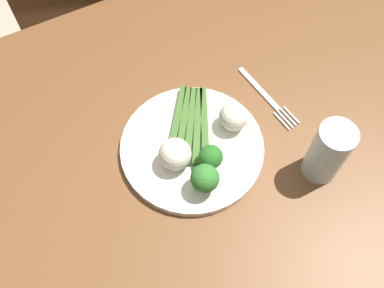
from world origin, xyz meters
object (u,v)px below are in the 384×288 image
Objects in this scene: dining_table at (187,188)px; water_glass at (328,152)px; broccoli_front_left at (205,178)px; cauliflower_outer_edge at (233,117)px; fork at (267,98)px; chair at (109,42)px; broccoli_front at (211,157)px; plate at (192,147)px; cauliflower_right at (175,154)px; asparagus_bundle at (190,124)px.

dining_table is 0.29m from water_glass.
cauliflower_outer_edge is at bearing -141.40° from broccoli_front_left.
water_glass reaches higher than cauliflower_outer_edge.
broccoli_front_left is 0.35× the size of fork.
broccoli_front_left is at bearing 97.97° from chair.
fork is at bearing -155.37° from broccoli_front.
broccoli_front reaches higher than fork.
water_glass is (-0.09, 0.14, 0.02)m from cauliflower_outer_edge.
chair is at bearing -94.03° from broccoli_front_left.
cauliflower_outer_edge is at bearing -145.49° from broccoli_front.
broccoli_front_left is (0.02, 0.08, 0.04)m from plate.
water_glass reaches higher than chair.
broccoli_front_left is at bearing 108.16° from cauliflower_right.
cauliflower_outer_edge is 0.17m from water_glass.
plate is at bearing -142.33° from dining_table.
fork is at bearing -91.42° from water_glass.
water_glass is at bearing 122.67° from cauliflower_outer_edge.
cauliflower_right reaches higher than fork.
dining_table is 0.13m from plate.
cauliflower_right is at bearing -0.22° from dining_table.
plate is at bearing -79.08° from broccoli_front.
water_glass is at bearing 147.67° from dining_table.
fork is (-0.17, -0.08, -0.04)m from broccoli_front.
cauliflower_right is 0.34× the size of fork.
dining_table is 0.16m from cauliflower_right.
broccoli_front_left reaches higher than fork.
asparagus_bundle reaches higher than dining_table.
cauliflower_outer_edge is (-0.10, -0.08, -0.01)m from broccoli_front_left.
broccoli_front is 0.30× the size of fork.
plate is (-0.02, -0.01, 0.13)m from dining_table.
plate is 0.23m from water_glass.
cauliflower_outer_edge is (-0.12, -0.02, -0.00)m from cauliflower_right.
broccoli_front is 0.19m from water_glass.
broccoli_front_left is at bearing 76.51° from plate.
water_glass reaches higher than asparagus_bundle.
fork is (-0.22, -0.04, -0.04)m from cauliflower_right.
cauliflower_right is 0.23m from fork.
chair is at bearing -84.06° from cauliflower_outer_edge.
water_glass is at bearing 163.06° from broccoli_front_left.
chair is 0.62m from fork.
water_glass is at bearing 114.01° from chair.
cauliflower_outer_edge is (-0.07, 0.03, 0.02)m from asparagus_bundle.
asparagus_bundle is (-0.04, -0.05, 0.14)m from dining_table.
dining_table is 0.17m from broccoli_front.
broccoli_front is (0.01, 0.08, 0.02)m from asparagus_bundle.
broccoli_front is (-0.01, 0.05, 0.04)m from plate.
asparagus_bundle is at bearing -98.01° from fork.
chair reaches higher than fork.
water_glass reaches higher than dining_table.
dining_table is 7.13× the size of asparagus_bundle.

